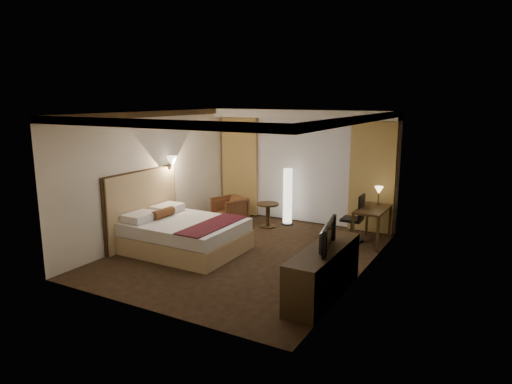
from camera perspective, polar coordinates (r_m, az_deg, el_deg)
The scene contains 21 objects.
floor at distance 8.94m, azimuth -1.26°, elevation -7.70°, with size 4.50×5.50×0.01m, color black.
ceiling at distance 8.43m, azimuth -1.34°, elevation 9.87°, with size 4.50×5.50×0.01m, color white.
back_wall at distance 11.01m, azimuth 5.98°, elevation 3.20°, with size 4.50×0.02×2.70m, color beige.
left_wall at distance 9.90m, azimuth -12.61°, elevation 2.02°, with size 0.02×5.50×2.70m, color beige.
right_wall at distance 7.71m, azimuth 13.26°, elevation -0.74°, with size 0.02×5.50×2.70m, color beige.
crown_molding at distance 8.43m, azimuth -1.34°, elevation 9.47°, with size 4.50×5.50×0.12m, color black, non-canonical shape.
soffit at distance 10.66m, azimuth 5.59°, elevation 9.68°, with size 4.50×0.50×0.20m, color white.
curtain_sheer at distance 10.95m, azimuth 5.80°, elevation 2.63°, with size 2.48×0.04×2.45m, color silver.
curtain_left_drape at distance 11.67m, azimuth -2.00°, elevation 3.25°, with size 1.00×0.14×2.45m, color tan.
curtain_right_drape at distance 10.35m, azimuth 14.34°, elevation 1.79°, with size 1.00×0.14×2.45m, color tan.
wall_sconce at distance 10.06m, azimuth -10.48°, elevation 3.81°, with size 0.24×0.24×0.24m, color white, non-canonical shape.
bed at distance 9.10m, azimuth -8.79°, elevation -5.40°, with size 2.14×1.67×0.63m, color white, non-canonical shape.
headboard at distance 9.67m, azimuth -13.94°, elevation -1.91°, with size 0.12×1.97×1.50m, color tan, non-canonical shape.
armchair at distance 10.95m, azimuth -3.30°, elevation -2.13°, with size 0.68×0.64×0.70m, color #502618.
side_table at distance 10.64m, azimuth 1.50°, elevation -2.91°, with size 0.51×0.51×0.57m, color black, non-canonical shape.
floor_lamp at distance 10.79m, azimuth 3.98°, elevation -0.57°, with size 0.29×0.29×1.36m, color white, non-canonical shape.
desk at distance 9.74m, azimuth 14.30°, elevation -4.11°, with size 0.55×1.12×0.75m, color black, non-canonical shape.
desk_lamp at distance 10.00m, azimuth 15.07°, elevation -0.52°, with size 0.18×0.18×0.34m, color #FFD899, non-canonical shape.
office_chair at distance 9.77m, azimuth 11.92°, elevation -3.15°, with size 0.49×0.49×1.01m, color black, non-canonical shape.
dresser at distance 7.07m, azimuth 8.41°, elevation -9.89°, with size 0.50×1.97×0.77m, color black, non-canonical shape.
television at distance 6.86m, azimuth 8.35°, elevation -4.64°, with size 1.00×0.57×0.13m, color black.
Camera 1 is at (4.28, -7.26, 2.98)m, focal length 32.00 mm.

